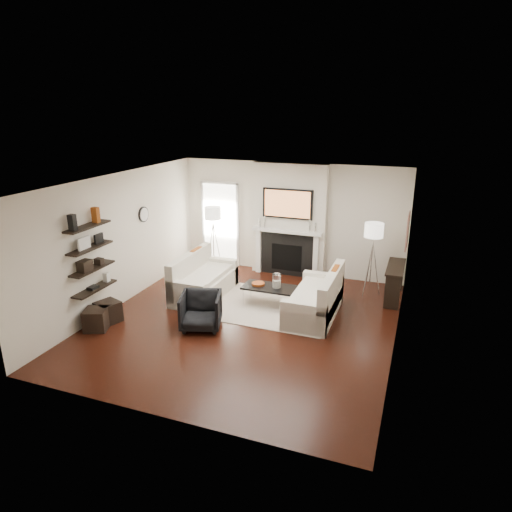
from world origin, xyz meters
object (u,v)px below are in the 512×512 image
(lamp_right_shade, at_px, (374,230))
(ottoman_near, at_px, (108,312))
(armchair, at_px, (201,309))
(loveseat_left_base, at_px, (205,286))
(loveseat_right_base, at_px, (314,305))
(lamp_left_shade, at_px, (213,213))
(coffee_table, at_px, (270,287))

(lamp_right_shade, distance_m, ottoman_near, 5.64)
(armchair, bearing_deg, loveseat_left_base, 95.27)
(loveseat_right_base, relative_size, ottoman_near, 4.50)
(lamp_left_shade, bearing_deg, loveseat_left_base, -71.65)
(lamp_left_shade, relative_size, ottoman_near, 1.00)
(loveseat_left_base, bearing_deg, lamp_left_shade, 108.35)
(loveseat_right_base, height_order, coffee_table, same)
(loveseat_right_base, bearing_deg, armchair, -145.91)
(coffee_table, relative_size, lamp_right_shade, 2.75)
(loveseat_left_base, xyz_separation_m, coffee_table, (1.50, -0.02, 0.19))
(lamp_left_shade, bearing_deg, loveseat_right_base, -30.55)
(lamp_left_shade, bearing_deg, ottoman_near, -100.29)
(armchair, xyz_separation_m, lamp_left_shade, (-1.16, 3.02, 1.08))
(loveseat_right_base, distance_m, coffee_table, 0.99)
(loveseat_left_base, relative_size, armchair, 2.43)
(loveseat_left_base, height_order, loveseat_right_base, same)
(coffee_table, height_order, ottoman_near, coffee_table)
(coffee_table, bearing_deg, armchair, -122.41)
(loveseat_left_base, bearing_deg, ottoman_near, -122.93)
(lamp_left_shade, relative_size, lamp_right_shade, 1.00)
(loveseat_left_base, xyz_separation_m, ottoman_near, (-1.16, -1.79, -0.01))
(armchair, relative_size, lamp_left_shade, 1.85)
(lamp_left_shade, xyz_separation_m, ottoman_near, (-0.62, -3.41, -1.25))
(loveseat_left_base, relative_size, lamp_right_shade, 4.50)
(loveseat_right_base, height_order, lamp_left_shade, lamp_left_shade)
(armchair, bearing_deg, lamp_right_shade, 26.28)
(loveseat_left_base, xyz_separation_m, lamp_right_shade, (3.36, 1.35, 1.24))
(loveseat_left_base, height_order, ottoman_near, loveseat_left_base)
(lamp_right_shade, bearing_deg, coffee_table, -143.81)
(loveseat_right_base, xyz_separation_m, lamp_left_shade, (-3.01, 1.77, 1.24))
(armchair, bearing_deg, lamp_left_shade, 92.26)
(loveseat_right_base, distance_m, ottoman_near, 3.98)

